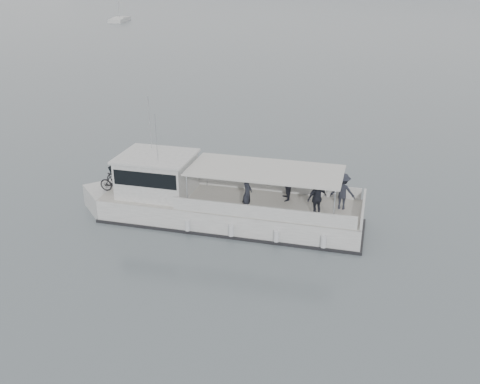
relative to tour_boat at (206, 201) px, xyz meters
The scene contains 2 objects.
ground 5.94m from the tour_boat, 25.78° to the left, with size 1400.00×1400.00×0.00m, color #535D62.
tour_boat is the anchor object (origin of this frame).
Camera 1 is at (8.83, -19.26, 10.68)m, focal length 40.00 mm.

